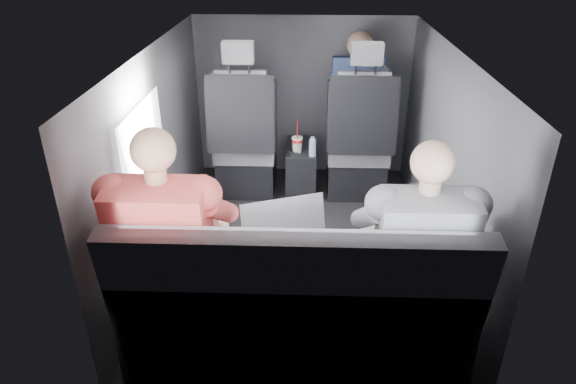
{
  "coord_description": "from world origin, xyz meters",
  "views": [
    {
      "loc": [
        0.04,
        -2.96,
        1.98
      ],
      "look_at": [
        -0.07,
        -0.05,
        0.46
      ],
      "focal_mm": 32.0,
      "sensor_mm": 36.0,
      "label": 1
    }
  ],
  "objects_px": {
    "passenger_rear_right": "(414,254)",
    "passenger_front_right": "(357,96)",
    "laptop_black": "(409,234)",
    "rear_bench": "(295,318)",
    "front_seat_left": "(245,147)",
    "water_bottle": "(313,147)",
    "laptop_silver": "(285,230)",
    "soda_cup": "(297,144)",
    "laptop_white": "(187,227)",
    "center_console": "(301,169)",
    "front_seat_right": "(358,149)",
    "passenger_rear_left": "(173,246)"
  },
  "relations": [
    {
      "from": "passenger_rear_right",
      "to": "water_bottle",
      "type": "bearing_deg",
      "value": 105.44
    },
    {
      "from": "laptop_silver",
      "to": "laptop_black",
      "type": "relative_size",
      "value": 1.27
    },
    {
      "from": "laptop_black",
      "to": "rear_bench",
      "type": "bearing_deg",
      "value": -154.71
    },
    {
      "from": "laptop_white",
      "to": "passenger_front_right",
      "type": "height_order",
      "value": "passenger_front_right"
    },
    {
      "from": "soda_cup",
      "to": "laptop_black",
      "type": "relative_size",
      "value": 0.7
    },
    {
      "from": "laptop_black",
      "to": "passenger_rear_right",
      "type": "relative_size",
      "value": 0.31
    },
    {
      "from": "center_console",
      "to": "rear_bench",
      "type": "bearing_deg",
      "value": -90.0
    },
    {
      "from": "passenger_rear_right",
      "to": "front_seat_left",
      "type": "bearing_deg",
      "value": 118.8
    },
    {
      "from": "passenger_front_right",
      "to": "water_bottle",
      "type": "bearing_deg",
      "value": -130.61
    },
    {
      "from": "front_seat_left",
      "to": "passenger_front_right",
      "type": "bearing_deg",
      "value": 16.14
    },
    {
      "from": "laptop_black",
      "to": "passenger_front_right",
      "type": "bearing_deg",
      "value": 93.21
    },
    {
      "from": "front_seat_left",
      "to": "laptop_silver",
      "type": "relative_size",
      "value": 2.63
    },
    {
      "from": "water_bottle",
      "to": "passenger_front_right",
      "type": "height_order",
      "value": "passenger_front_right"
    },
    {
      "from": "laptop_black",
      "to": "passenger_rear_right",
      "type": "bearing_deg",
      "value": -91.57
    },
    {
      "from": "passenger_rear_left",
      "to": "laptop_silver",
      "type": "bearing_deg",
      "value": 17.53
    },
    {
      "from": "laptop_black",
      "to": "passenger_front_right",
      "type": "height_order",
      "value": "passenger_front_right"
    },
    {
      "from": "laptop_black",
      "to": "soda_cup",
      "type": "bearing_deg",
      "value": 110.39
    },
    {
      "from": "laptop_white",
      "to": "laptop_black",
      "type": "bearing_deg",
      "value": -1.03
    },
    {
      "from": "water_bottle",
      "to": "laptop_white",
      "type": "height_order",
      "value": "laptop_white"
    },
    {
      "from": "soda_cup",
      "to": "laptop_silver",
      "type": "xyz_separation_m",
      "value": [
        -0.03,
        -1.56,
        0.17
      ]
    },
    {
      "from": "passenger_rear_right",
      "to": "passenger_rear_left",
      "type": "bearing_deg",
      "value": -179.97
    },
    {
      "from": "front_seat_right",
      "to": "laptop_white",
      "type": "height_order",
      "value": "front_seat_right"
    },
    {
      "from": "passenger_rear_left",
      "to": "passenger_front_right",
      "type": "xyz_separation_m",
      "value": [
        1.02,
        2.07,
        0.11
      ]
    },
    {
      "from": "soda_cup",
      "to": "laptop_white",
      "type": "bearing_deg",
      "value": -108.63
    },
    {
      "from": "rear_bench",
      "to": "laptop_silver",
      "type": "xyz_separation_m",
      "value": [
        -0.06,
        0.26,
        0.33
      ]
    },
    {
      "from": "rear_bench",
      "to": "laptop_silver",
      "type": "distance_m",
      "value": 0.43
    },
    {
      "from": "front_seat_left",
      "to": "passenger_rear_left",
      "type": "distance_m",
      "value": 1.83
    },
    {
      "from": "center_console",
      "to": "laptop_black",
      "type": "distance_m",
      "value": 1.82
    },
    {
      "from": "center_console",
      "to": "laptop_silver",
      "type": "distance_m",
      "value": 1.74
    },
    {
      "from": "water_bottle",
      "to": "rear_bench",
      "type": "bearing_deg",
      "value": -92.86
    },
    {
      "from": "center_console",
      "to": "laptop_black",
      "type": "xyz_separation_m",
      "value": [
        0.55,
        -1.68,
        0.44
      ]
    },
    {
      "from": "rear_bench",
      "to": "laptop_white",
      "type": "xyz_separation_m",
      "value": [
        -0.55,
        0.28,
        0.33
      ]
    },
    {
      "from": "front_seat_left",
      "to": "rear_bench",
      "type": "distance_m",
      "value": 1.96
    },
    {
      "from": "front_seat_right",
      "to": "passenger_rear_right",
      "type": "bearing_deg",
      "value": -87.04
    },
    {
      "from": "laptop_silver",
      "to": "passenger_rear_left",
      "type": "bearing_deg",
      "value": -162.47
    },
    {
      "from": "front_seat_left",
      "to": "passenger_front_right",
      "type": "height_order",
      "value": "front_seat_left"
    },
    {
      "from": "front_seat_left",
      "to": "front_seat_right",
      "type": "xyz_separation_m",
      "value": [
        0.9,
        0.0,
        0.0
      ]
    },
    {
      "from": "soda_cup",
      "to": "laptop_white",
      "type": "distance_m",
      "value": 1.64
    },
    {
      "from": "passenger_rear_right",
      "to": "passenger_front_right",
      "type": "xyz_separation_m",
      "value": [
        -0.1,
        2.06,
        0.12
      ]
    },
    {
      "from": "water_bottle",
      "to": "laptop_black",
      "type": "xyz_separation_m",
      "value": [
        0.46,
        -1.49,
        0.16
      ]
    },
    {
      "from": "laptop_white",
      "to": "passenger_rear_left",
      "type": "relative_size",
      "value": 0.29
    },
    {
      "from": "rear_bench",
      "to": "soda_cup",
      "type": "xyz_separation_m",
      "value": [
        -0.03,
        1.82,
        0.16
      ]
    },
    {
      "from": "water_bottle",
      "to": "laptop_white",
      "type": "relative_size",
      "value": 0.42
    },
    {
      "from": "front_seat_right",
      "to": "soda_cup",
      "type": "relative_size",
      "value": 4.75
    },
    {
      "from": "front_seat_left",
      "to": "passenger_rear_left",
      "type": "relative_size",
      "value": 1.0
    },
    {
      "from": "laptop_silver",
      "to": "passenger_rear_right",
      "type": "bearing_deg",
      "value": -15.28
    },
    {
      "from": "front_seat_left",
      "to": "laptop_white",
      "type": "height_order",
      "value": "front_seat_left"
    },
    {
      "from": "water_bottle",
      "to": "laptop_black",
      "type": "distance_m",
      "value": 1.57
    },
    {
      "from": "center_console",
      "to": "passenger_front_right",
      "type": "bearing_deg",
      "value": 26.3
    },
    {
      "from": "front_seat_right",
      "to": "rear_bench",
      "type": "xyz_separation_m",
      "value": [
        -0.45,
        -1.9,
        -0.09
      ]
    }
  ]
}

